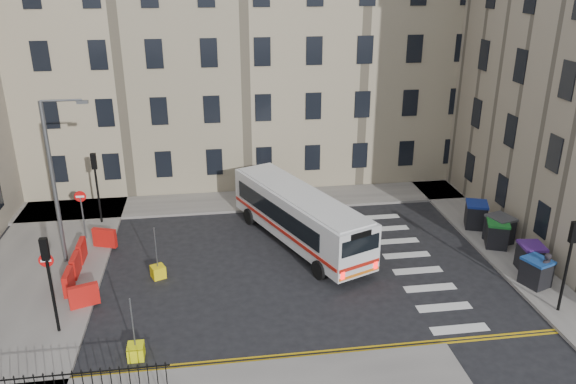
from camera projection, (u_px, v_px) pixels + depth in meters
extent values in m
plane|color=black|center=(331.00, 264.00, 27.73)|extent=(120.00, 120.00, 0.00)
cube|color=slate|center=(207.00, 203.00, 34.82)|extent=(36.00, 3.20, 0.15)
cube|color=slate|center=(468.00, 219.00, 32.58)|extent=(2.40, 26.00, 0.15)
cube|color=slate|center=(40.00, 273.00, 26.76)|extent=(6.00, 22.00, 0.15)
cube|color=gray|center=(185.00, 58.00, 38.11)|extent=(38.00, 10.50, 16.00)
cylinder|color=black|center=(565.00, 277.00, 23.17)|extent=(0.12, 0.12, 3.20)
cube|color=black|center=(574.00, 232.00, 22.41)|extent=(0.28, 0.22, 0.90)
cylinder|color=black|center=(98.00, 196.00, 31.47)|extent=(0.12, 0.12, 3.20)
cube|color=black|center=(94.00, 161.00, 30.71)|extent=(0.28, 0.22, 0.90)
cylinder|color=black|center=(53.00, 296.00, 21.81)|extent=(0.12, 0.12, 3.20)
cube|color=black|center=(45.00, 249.00, 21.06)|extent=(0.28, 0.22, 0.90)
cylinder|color=#595B5E|center=(54.00, 185.00, 26.31)|extent=(0.20, 0.20, 8.00)
cube|color=#595B5E|center=(40.00, 99.00, 24.81)|extent=(0.50, 0.22, 0.14)
cylinder|color=#595B5E|center=(83.00, 217.00, 29.71)|extent=(0.08, 0.08, 2.40)
cube|color=red|center=(79.00, 191.00, 29.16)|extent=(0.60, 0.04, 0.60)
cylinder|color=#595B5E|center=(51.00, 286.00, 23.27)|extent=(0.08, 0.08, 2.40)
cube|color=red|center=(45.00, 254.00, 22.72)|extent=(0.60, 0.04, 0.60)
cube|color=red|center=(68.00, 282.00, 24.95)|extent=(0.25, 1.25, 1.00)
cube|color=red|center=(75.00, 265.00, 26.33)|extent=(0.25, 1.25, 1.00)
cube|color=red|center=(82.00, 251.00, 27.71)|extent=(0.25, 1.25, 1.00)
cube|color=red|center=(105.00, 238.00, 29.03)|extent=(1.26, 0.66, 1.00)
cube|color=red|center=(84.00, 296.00, 23.87)|extent=(1.26, 0.66, 1.00)
cube|color=black|center=(48.00, 376.00, 18.22)|extent=(7.80, 0.04, 0.04)
cube|color=silver|center=(299.00, 215.00, 29.33)|extent=(6.16, 10.44, 2.35)
cube|color=black|center=(275.00, 213.00, 29.06)|extent=(3.25, 7.65, 0.94)
cube|color=black|center=(313.00, 204.00, 30.20)|extent=(3.25, 7.65, 0.94)
cube|color=black|center=(253.00, 181.00, 33.37)|extent=(1.93, 0.85, 1.03)
cube|color=black|center=(361.00, 245.00, 25.02)|extent=(1.93, 0.85, 0.75)
cube|color=#A7170E|center=(280.00, 229.00, 28.96)|extent=(3.95, 9.38, 0.17)
cube|color=#A7170E|center=(318.00, 220.00, 30.10)|extent=(3.95, 9.38, 0.17)
cube|color=#FF0C0C|center=(343.00, 276.00, 25.03)|extent=(0.21, 0.13, 0.38)
cube|color=#FF0C0C|center=(376.00, 265.00, 25.93)|extent=(0.21, 0.13, 0.38)
cylinder|color=black|center=(249.00, 216.00, 31.97)|extent=(0.61, 0.97, 0.94)
cylinder|color=black|center=(285.00, 208.00, 33.09)|extent=(0.61, 0.97, 0.94)
cylinder|color=black|center=(319.00, 270.00, 26.28)|extent=(0.61, 0.97, 0.94)
cylinder|color=black|center=(359.00, 258.00, 27.40)|extent=(0.61, 0.97, 0.94)
cube|color=black|center=(536.00, 273.00, 25.46)|extent=(1.31, 1.40, 1.18)
cube|color=navy|center=(538.00, 260.00, 25.22)|extent=(1.38, 1.46, 0.12)
cube|color=black|center=(530.00, 258.00, 26.72)|extent=(1.13, 1.27, 1.22)
cube|color=#3D1A64|center=(532.00, 246.00, 26.47)|extent=(1.19, 1.33, 0.13)
cube|color=black|center=(497.00, 235.00, 29.06)|extent=(1.40, 1.49, 1.25)
cube|color=#186D24|center=(499.00, 223.00, 28.81)|extent=(1.47, 1.56, 0.13)
cube|color=black|center=(499.00, 230.00, 29.52)|extent=(1.38, 1.49, 1.30)
cube|color=#353538|center=(501.00, 218.00, 29.25)|extent=(1.45, 1.57, 0.14)
cube|color=black|center=(476.00, 216.00, 31.25)|extent=(1.44, 1.54, 1.30)
cube|color=navy|center=(477.00, 204.00, 30.98)|extent=(1.51, 1.61, 0.14)
imported|color=black|center=(544.00, 270.00, 25.14)|extent=(0.73, 0.60, 1.74)
cube|color=yellow|center=(158.00, 272.00, 26.46)|extent=(0.79, 0.79, 0.60)
cube|color=yellow|center=(136.00, 351.00, 20.93)|extent=(0.60, 0.60, 0.60)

